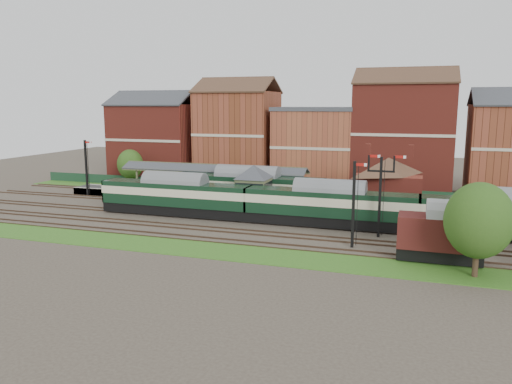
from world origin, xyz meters
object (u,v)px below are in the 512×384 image
(signal_box, at_px, (254,188))
(platform_railcar, at_px, (248,188))
(semaphore_bracket, at_px, (381,191))
(dmu_train, at_px, (330,205))
(goods_van_a, at_px, (440,235))

(signal_box, distance_m, platform_railcar, 3.80)
(semaphore_bracket, xyz_separation_m, dmu_train, (-5.41, 2.50, -2.17))
(signal_box, distance_m, goods_van_a, 23.85)
(signal_box, height_order, platform_railcar, signal_box)
(platform_railcar, height_order, goods_van_a, platform_railcar)
(signal_box, distance_m, semaphore_bracket, 16.16)
(platform_railcar, bearing_deg, semaphore_bracket, -28.02)
(signal_box, xyz_separation_m, goods_van_a, (20.44, -12.25, -0.88))
(semaphore_bracket, bearing_deg, goods_van_a, -50.26)
(platform_railcar, bearing_deg, dmu_train, -29.47)
(dmu_train, xyz_separation_m, goods_van_a, (10.81, -9.00, -0.15))
(semaphore_bracket, xyz_separation_m, goods_van_a, (5.40, -6.50, -2.32))
(signal_box, bearing_deg, goods_van_a, -30.93)
(semaphore_bracket, height_order, platform_railcar, semaphore_bracket)
(dmu_train, distance_m, goods_van_a, 14.07)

